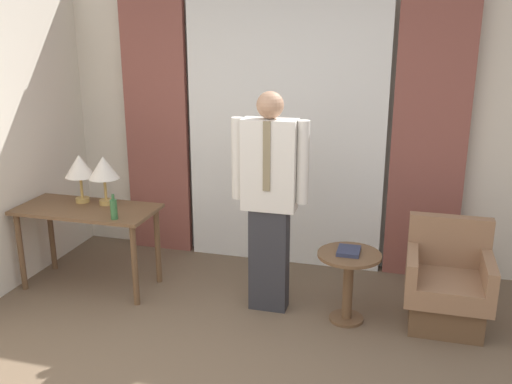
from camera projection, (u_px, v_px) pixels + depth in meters
name	position (u px, v px, depth m)	size (l,w,h in m)	color
wall_back	(288.00, 122.00, 5.36)	(10.00, 0.06, 2.70)	silver
curtain_sheer_center	(285.00, 131.00, 5.26)	(1.85, 0.06, 2.58)	white
curtain_drape_left	(157.00, 125.00, 5.58)	(0.64, 0.06, 2.58)	brown
curtain_drape_right	(429.00, 138.00, 4.94)	(0.64, 0.06, 2.58)	brown
desk	(88.00, 220.00, 4.92)	(1.20, 0.57, 0.73)	brown
table_lamp_left	(80.00, 167.00, 4.95)	(0.26, 0.26, 0.43)	tan
table_lamp_right	(104.00, 169.00, 4.89)	(0.26, 0.26, 0.43)	tan
bottle_near_edge	(114.00, 209.00, 4.58)	(0.06, 0.06, 0.21)	#336638
person	(270.00, 195.00, 4.43)	(0.61, 0.21, 1.77)	#2D2D33
armchair	(447.00, 287.00, 4.38)	(0.63, 0.59, 0.81)	brown
side_table	(348.00, 275.00, 4.40)	(0.49, 0.49, 0.57)	brown
book	(349.00, 251.00, 4.35)	(0.17, 0.21, 0.03)	#2D334C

